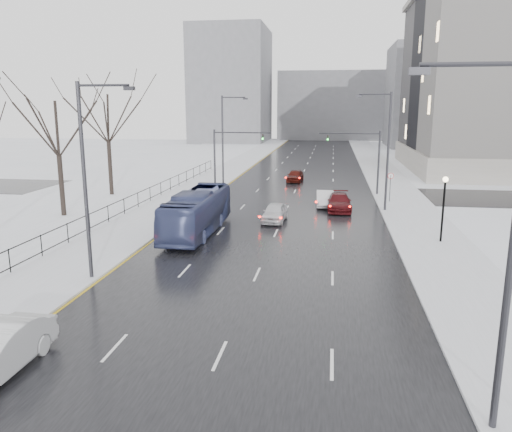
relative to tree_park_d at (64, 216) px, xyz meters
The scene contains 24 objects.
road 31.51m from the tree_park_d, 55.60° to the left, with size 16.00×150.00×0.04m, color black.
cross_road 22.65m from the tree_park_d, 38.19° to the left, with size 130.00×10.00×0.04m, color black.
sidewalk_left 27.01m from the tree_park_d, 74.32° to the left, with size 5.00×150.00×0.16m, color silver.
sidewalk_right 38.43m from the tree_park_d, 42.57° to the left, with size 5.00×150.00×0.16m, color silver.
park_strip 26.09m from the tree_park_d, 94.84° to the left, with size 14.00×150.00×0.12m, color white.
tree_park_d is the anchor object (origin of this frame).
tree_park_e 10.01m from the tree_park_d, 92.29° to the left, with size 9.45×9.45×13.50m, color black, non-canonical shape.
iron_fence 6.31m from the tree_park_d, 39.81° to the right, with size 0.06×70.00×1.30m.
streetlight_r_near 35.80m from the tree_park_d, 42.75° to the right, with size 2.95×0.25×10.00m.
streetlight_r_mid 27.24m from the tree_park_d, 13.01° to the left, with size 2.95×0.25×10.00m.
streetlight_l_near 17.90m from the tree_park_d, 55.47° to the right, with size 2.95×0.25×10.00m.
streetlight_l_far 21.17m from the tree_park_d, 61.85° to the left, with size 2.95×0.25×10.00m.
lamppost_r_mid 29.23m from the tree_park_d, ahead, with size 0.36×0.36×4.28m.
mast_signal_right 29.05m from the tree_park_d, 29.12° to the left, with size 6.10×0.33×6.50m.
mast_signal_left 17.96m from the tree_park_d, 53.20° to the left, with size 6.10×0.33×6.50m.
no_uturn_sign 28.88m from the tree_park_d, 20.32° to the left, with size 0.60×0.06×2.70m.
bldg_far_right 93.70m from the tree_park_d, 60.51° to the left, with size 24.00×20.00×22.00m, color slate.
bldg_far_left 92.17m from the tree_park_d, 92.64° to the left, with size 18.00×22.00×28.00m, color slate.
bldg_far_center 108.59m from the tree_park_d, 78.38° to the left, with size 30.00×18.00×18.00m, color slate.
bus 12.95m from the tree_park_d, 16.88° to the right, with size 2.53×10.83×3.02m, color #39426F.
sedan_center_near 17.33m from the tree_park_d, ahead, with size 1.68×4.18×1.42m, color silver.
sedan_right_near 22.32m from the tree_park_d, 19.35° to the left, with size 1.48×4.24×1.40m, color silver.
sedan_right_far 23.03m from the tree_park_d, 14.38° to the left, with size 2.02×4.97×1.44m, color #460C0F.
sedan_center_far 27.99m from the tree_park_d, 51.81° to the left, with size 1.70×4.22×1.44m, color #45100B.
Camera 1 is at (3.77, -3.07, 8.81)m, focal length 35.00 mm.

